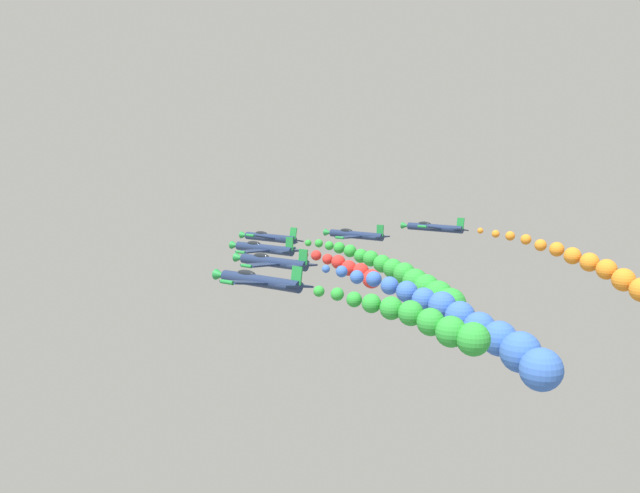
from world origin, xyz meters
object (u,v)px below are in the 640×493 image
(airplane_trailing, at_px, (259,281))
(airplane_lead, at_px, (269,238))
(airplane_right_inner, at_px, (355,235))
(airplane_left_inner, at_px, (263,248))
(airplane_right_outer, at_px, (434,228))
(airplane_left_outer, at_px, (272,262))

(airplane_trailing, bearing_deg, airplane_lead, 40.45)
(airplane_right_inner, distance_m, airplane_trailing, 40.98)
(airplane_lead, distance_m, airplane_left_inner, 12.15)
(airplane_lead, bearing_deg, airplane_left_inner, -141.74)
(airplane_right_outer, bearing_deg, airplane_left_inner, 163.76)
(airplane_left_outer, bearing_deg, airplane_lead, 42.62)
(airplane_right_inner, relative_size, airplane_left_outer, 1.00)
(airplane_right_outer, distance_m, airplane_trailing, 48.03)
(airplane_right_inner, bearing_deg, airplane_left_inner, 178.06)
(airplane_left_inner, distance_m, airplane_right_outer, 29.96)
(airplane_right_inner, distance_m, airplane_right_outer, 12.30)
(airplane_lead, distance_m, airplane_left_outer, 23.96)
(airplane_right_outer, height_order, airplane_trailing, airplane_right_outer)
(airplane_right_outer, relative_size, airplane_trailing, 1.00)
(airplane_lead, bearing_deg, airplane_right_inner, -40.20)
(airplane_left_inner, bearing_deg, airplane_lead, 38.26)
(airplane_left_inner, distance_m, airplane_trailing, 24.83)
(airplane_left_inner, distance_m, airplane_left_outer, 11.88)
(airplane_right_inner, bearing_deg, airplane_left_outer, -163.57)
(airplane_left_inner, relative_size, airplane_right_outer, 1.00)
(airplane_lead, distance_m, airplane_right_outer, 24.96)
(airplane_lead, height_order, airplane_right_outer, airplane_right_outer)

